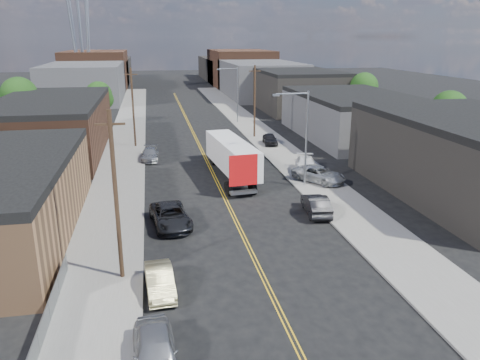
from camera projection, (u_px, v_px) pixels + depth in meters
name	position (u px, v px, depth m)	size (l,w,h in m)	color
ground	(189.00, 124.00, 76.04)	(260.00, 260.00, 0.00)	black
centerline	(199.00, 144.00, 61.96)	(0.32, 120.00, 0.01)	gold
sidewalk_left	(125.00, 147.00, 60.23)	(5.00, 140.00, 0.15)	slate
sidewalk_right	(268.00, 141.00, 63.64)	(5.00, 140.00, 0.15)	slate
warehouse_brown	(52.00, 126.00, 56.82)	(12.00, 26.00, 6.60)	#43271A
industrial_right_a	(475.00, 156.00, 41.39)	(14.00, 22.00, 7.10)	black
industrial_right_b	(353.00, 115.00, 65.95)	(14.00, 24.00, 6.10)	#343436
industrial_right_c	(297.00, 90.00, 90.14)	(14.00, 22.00, 7.60)	black
skyline_left_a	(85.00, 82.00, 104.15)	(16.00, 30.00, 8.00)	#343436
skyline_right_a	(260.00, 79.00, 111.32)	(16.00, 30.00, 8.00)	#343436
skyline_left_b	(96.00, 70.00, 127.33)	(16.00, 26.00, 10.00)	#43271A
skyline_right_b	(240.00, 68.00, 134.50)	(16.00, 26.00, 10.00)	#43271A
skyline_left_c	(103.00, 71.00, 146.55)	(16.00, 40.00, 7.00)	black
skyline_right_c	(229.00, 69.00, 153.72)	(16.00, 40.00, 7.00)	black
streetlight_near	(303.00, 131.00, 42.98)	(3.39, 0.25, 9.00)	gray
streetlight_far	(235.00, 90.00, 75.84)	(3.39, 0.25, 9.00)	gray
utility_pole_left_near	(116.00, 196.00, 26.12)	(1.60, 0.26, 10.00)	black
utility_pole_left_far	(133.00, 107.00, 58.98)	(1.60, 0.26, 10.00)	black
utility_pole_right	(255.00, 101.00, 64.74)	(1.60, 0.26, 10.00)	black
chainlink_fence	(38.00, 343.00, 20.74)	(0.05, 16.00, 1.22)	slate
tree_left_mid	(20.00, 98.00, 65.45)	(5.10, 5.04, 8.37)	black
tree_left_far	(99.00, 97.00, 74.08)	(4.35, 4.20, 6.97)	black
tree_right_near	(449.00, 111.00, 57.47)	(4.60, 4.48, 7.44)	black
tree_right_far	(364.00, 89.00, 79.92)	(4.85, 4.76, 7.91)	black
semi_truck	(229.00, 154.00, 47.66)	(3.72, 15.20, 3.92)	silver
car_left_a	(155.00, 351.00, 20.00)	(1.87, 4.65, 1.58)	#949598
car_left_b	(160.00, 281.00, 25.93)	(1.47, 4.22, 1.39)	#999264
car_left_c	(171.00, 216.00, 35.04)	(2.60, 5.64, 1.57)	black
car_left_d	(150.00, 154.00, 53.91)	(1.92, 4.72, 1.37)	gray
car_right_oncoming	(316.00, 205.00, 37.47)	(1.66, 4.75, 1.56)	black
car_right_lot_a	(319.00, 174.00, 45.32)	(2.49, 5.41, 1.50)	#B0B4B6
car_right_lot_b	(306.00, 165.00, 48.45)	(2.12, 5.21, 1.51)	silver
car_right_lot_c	(270.00, 139.00, 61.14)	(1.64, 4.08, 1.39)	black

